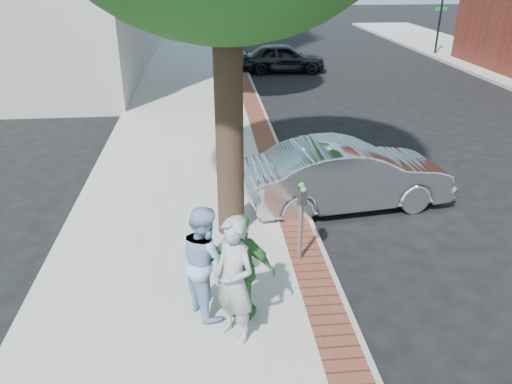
{
  "coord_description": "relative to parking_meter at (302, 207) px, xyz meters",
  "views": [
    {
      "loc": [
        -0.99,
        -6.85,
        5.02
      ],
      "look_at": [
        -0.16,
        1.38,
        1.2
      ],
      "focal_mm": 35.0,
      "sensor_mm": 36.0,
      "label": 1
    }
  ],
  "objects": [
    {
      "name": "ground",
      "position": [
        -0.56,
        -0.68,
        -1.21
      ],
      "size": [
        120.0,
        120.0,
        0.0
      ],
      "primitive_type": "plane",
      "color": "black",
      "rests_on": "ground"
    },
    {
      "name": "sidewalk",
      "position": [
        -2.06,
        7.32,
        -1.13
      ],
      "size": [
        5.0,
        60.0,
        0.15
      ],
      "primitive_type": "cube",
      "color": "#9E9991",
      "rests_on": "ground"
    },
    {
      "name": "brick_strip",
      "position": [
        0.14,
        7.32,
        -1.05
      ],
      "size": [
        0.6,
        60.0,
        0.01
      ],
      "primitive_type": "cube",
      "color": "brown",
      "rests_on": "sidewalk"
    },
    {
      "name": "curb",
      "position": [
        0.49,
        7.32,
        -1.13
      ],
      "size": [
        0.1,
        60.0,
        0.15
      ],
      "primitive_type": "cube",
      "color": "gray",
      "rests_on": "ground"
    },
    {
      "name": "signal_near",
      "position": [
        0.34,
        21.32,
        1.05
      ],
      "size": [
        0.7,
        0.15,
        3.8
      ],
      "color": "black",
      "rests_on": "ground"
    },
    {
      "name": "signal_far",
      "position": [
        11.94,
        21.32,
        1.05
      ],
      "size": [
        0.7,
        0.15,
        3.8
      ],
      "color": "black",
      "rests_on": "ground"
    },
    {
      "name": "parking_meter",
      "position": [
        0.0,
        0.0,
        0.0
      ],
      "size": [
        0.12,
        0.32,
        1.47
      ],
      "color": "gray",
      "rests_on": "sidewalk"
    },
    {
      "name": "person_gray",
      "position": [
        -1.28,
        -1.92,
        -0.11
      ],
      "size": [
        0.79,
        0.82,
        1.9
      ],
      "primitive_type": "imported",
      "rotation": [
        0.0,
        0.0,
        -0.89
      ],
      "color": "#9A9A9E",
      "rests_on": "sidewalk"
    },
    {
      "name": "person_officer",
      "position": [
        -1.68,
        -1.26,
        -0.18
      ],
      "size": [
        0.97,
        1.06,
        1.76
      ],
      "primitive_type": "imported",
      "rotation": [
        0.0,
        0.0,
        2.03
      ],
      "color": "#8DB0DA",
      "rests_on": "sidewalk"
    },
    {
      "name": "person_green",
      "position": [
        -1.14,
        -1.47,
        -0.2
      ],
      "size": [
        1.08,
        0.79,
        1.71
      ],
      "primitive_type": "imported",
      "rotation": [
        0.0,
        0.0,
        2.73
      ],
      "color": "#3D873F",
      "rests_on": "sidewalk"
    },
    {
      "name": "sedan_silver",
      "position": [
        1.49,
        2.36,
        -0.46
      ],
      "size": [
        4.69,
        2.16,
        1.49
      ],
      "primitive_type": "imported",
      "rotation": [
        0.0,
        0.0,
        1.7
      ],
      "color": "#B6BABD",
      "rests_on": "ground"
    },
    {
      "name": "bg_car",
      "position": [
        2.3,
        17.41,
        -0.5
      ],
      "size": [
        4.21,
        1.83,
        1.41
      ],
      "primitive_type": "imported",
      "rotation": [
        0.0,
        0.0,
        1.53
      ],
      "color": "black",
      "rests_on": "ground"
    }
  ]
}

